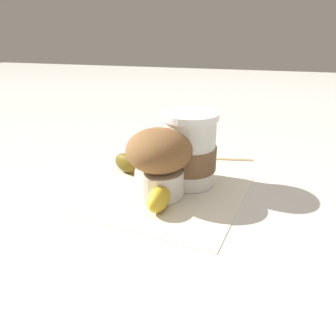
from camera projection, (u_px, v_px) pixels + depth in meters
The scene contains 6 objects.
ground_plane at pixel (168, 194), 0.50m from camera, with size 3.00×3.00×0.00m, color beige.
paper_napkin at pixel (168, 193), 0.50m from camera, with size 0.22×0.22×0.00m, color beige.
coffee_cup at pixel (189, 151), 0.51m from camera, with size 0.09×0.09×0.12m.
muffin at pixel (159, 159), 0.47m from camera, with size 0.10×0.10×0.10m.
banana at pixel (149, 178), 0.51m from camera, with size 0.16×0.14×0.03m.
wooden_stirrer at pixel (224, 159), 0.62m from camera, with size 0.11×0.01×0.00m, color #9E7547.
Camera 1 is at (0.43, 0.11, 0.24)m, focal length 35.00 mm.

